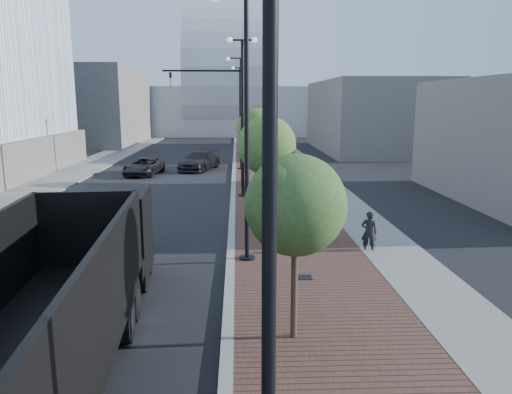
{
  "coord_description": "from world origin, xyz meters",
  "views": [
    {
      "loc": [
        0.27,
        -6.96,
        5.72
      ],
      "look_at": [
        1.0,
        12.0,
        2.0
      ],
      "focal_mm": 34.4,
      "sensor_mm": 36.0,
      "label": 1
    }
  ],
  "objects_px": {
    "dark_car_mid": "(144,166)",
    "white_sedan": "(94,244)",
    "dump_truck": "(82,279)",
    "pedestrian": "(369,232)"
  },
  "relations": [
    {
      "from": "pedestrian",
      "to": "white_sedan",
      "type": "bearing_deg",
      "value": 26.58
    },
    {
      "from": "pedestrian",
      "to": "dark_car_mid",
      "type": "bearing_deg",
      "value": -39.98
    },
    {
      "from": "dump_truck",
      "to": "dark_car_mid",
      "type": "xyz_separation_m",
      "value": [
        -3.56,
        27.12,
        -0.8
      ]
    },
    {
      "from": "dump_truck",
      "to": "white_sedan",
      "type": "xyz_separation_m",
      "value": [
        -1.22,
        5.11,
        -0.62
      ]
    },
    {
      "from": "dark_car_mid",
      "to": "white_sedan",
      "type": "bearing_deg",
      "value": -75.16
    },
    {
      "from": "dark_car_mid",
      "to": "dump_truck",
      "type": "bearing_deg",
      "value": -73.75
    },
    {
      "from": "dump_truck",
      "to": "pedestrian",
      "type": "height_order",
      "value": "dump_truck"
    },
    {
      "from": "dump_truck",
      "to": "pedestrian",
      "type": "distance_m",
      "value": 10.9
    },
    {
      "from": "white_sedan",
      "to": "pedestrian",
      "type": "xyz_separation_m",
      "value": [
        10.02,
        1.3,
        -0.03
      ]
    },
    {
      "from": "dump_truck",
      "to": "white_sedan",
      "type": "bearing_deg",
      "value": 99.17
    }
  ]
}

